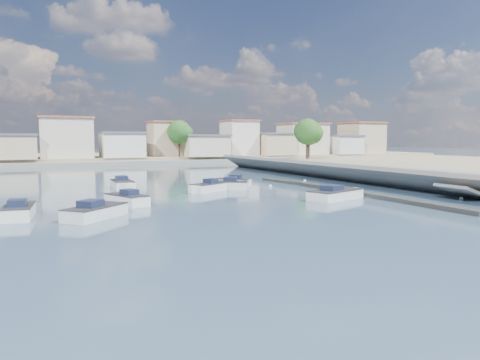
# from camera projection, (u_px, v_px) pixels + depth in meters

# --- Properties ---
(ground) EXTENTS (400.00, 400.00, 0.00)m
(ground) POSITION_uv_depth(u_px,v_px,m) (192.00, 175.00, 68.06)
(ground) COLOR #2B4056
(ground) RESTS_ON ground
(seawall_walkway) EXTENTS (5.00, 90.00, 1.80)m
(seawall_walkway) POSITION_uv_depth(u_px,v_px,m) (431.00, 179.00, 50.66)
(seawall_walkway) COLOR slate
(seawall_walkway) RESTS_ON ground
(breakwater) EXTENTS (2.00, 31.02, 0.35)m
(breakwater) POSITION_uv_depth(u_px,v_px,m) (344.00, 191.00, 45.83)
(breakwater) COLOR black
(breakwater) RESTS_ON ground
(far_shore_land) EXTENTS (160.00, 40.00, 1.40)m
(far_shore_land) POSITION_uv_depth(u_px,v_px,m) (128.00, 157.00, 115.51)
(far_shore_land) COLOR gray
(far_shore_land) RESTS_ON ground
(far_shore_quay) EXTENTS (160.00, 2.50, 0.80)m
(far_shore_quay) POSITION_uv_depth(u_px,v_px,m) (146.00, 163.00, 96.35)
(far_shore_quay) COLOR slate
(far_shore_quay) RESTS_ON ground
(far_town) EXTENTS (113.01, 12.80, 8.35)m
(far_town) POSITION_uv_depth(u_px,v_px,m) (187.00, 140.00, 105.61)
(far_town) COLOR beige
(far_town) RESTS_ON far_shore_land
(shore_trees) EXTENTS (74.56, 38.32, 7.92)m
(shore_trees) POSITION_uv_depth(u_px,v_px,m) (189.00, 134.00, 96.51)
(shore_trees) COLOR #38281E
(shore_trees) RESTS_ON ground
(motorboat_a) EXTENTS (3.14, 4.70, 1.48)m
(motorboat_a) POSITION_uv_depth(u_px,v_px,m) (125.00, 200.00, 37.29)
(motorboat_a) COLOR white
(motorboat_a) RESTS_ON ground
(motorboat_b) EXTENTS (4.66, 4.74, 1.48)m
(motorboat_b) POSITION_uv_depth(u_px,v_px,m) (98.00, 212.00, 31.00)
(motorboat_b) COLOR white
(motorboat_b) RESTS_ON ground
(motorboat_c) EXTENTS (4.71, 3.85, 1.48)m
(motorboat_c) POSITION_uv_depth(u_px,v_px,m) (224.00, 185.00, 48.87)
(motorboat_c) COLOR white
(motorboat_c) RESTS_ON ground
(motorboat_d) EXTENTS (4.41, 3.66, 1.48)m
(motorboat_d) POSITION_uv_depth(u_px,v_px,m) (207.00, 188.00, 46.28)
(motorboat_d) COLOR white
(motorboat_d) RESTS_ON ground
(motorboat_e) EXTENTS (2.15, 5.06, 1.48)m
(motorboat_e) POSITION_uv_depth(u_px,v_px,m) (19.00, 212.00, 31.25)
(motorboat_e) COLOR white
(motorboat_e) RESTS_ON ground
(motorboat_f) EXTENTS (3.95, 3.91, 1.48)m
(motorboat_f) POSITION_uv_depth(u_px,v_px,m) (231.00, 183.00, 52.06)
(motorboat_f) COLOR white
(motorboat_f) RESTS_ON ground
(motorboat_g) EXTENTS (2.04, 5.73, 1.48)m
(motorboat_g) POSITION_uv_depth(u_px,v_px,m) (123.00, 185.00, 49.60)
(motorboat_g) COLOR white
(motorboat_g) RESTS_ON ground
(motorboat_h) EXTENTS (6.27, 4.17, 1.48)m
(motorboat_h) POSITION_uv_depth(u_px,v_px,m) (337.00, 195.00, 40.76)
(motorboat_h) COLOR white
(motorboat_h) RESTS_ON ground
(mooring_buoys) EXTENTS (17.19, 33.81, 0.35)m
(mooring_buoys) POSITION_uv_depth(u_px,v_px,m) (331.00, 192.00, 46.17)
(mooring_buoys) COLOR silver
(mooring_buoys) RESTS_ON ground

